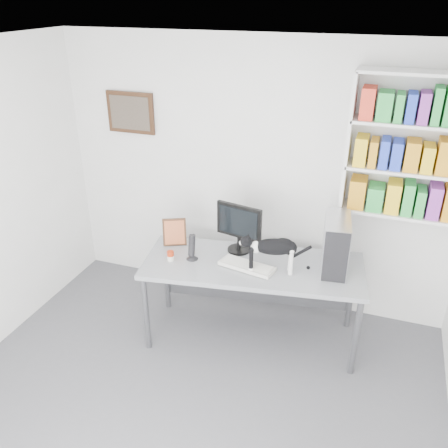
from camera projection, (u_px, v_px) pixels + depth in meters
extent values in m
cube|color=#515055|center=(174.00, 430.00, 3.62)|extent=(4.00, 4.00, 0.01)
cube|color=white|center=(149.00, 63.00, 2.42)|extent=(4.00, 4.00, 0.01)
cube|color=silver|center=(252.00, 177.00, 4.71)|extent=(4.00, 0.01, 2.70)
cube|color=silver|center=(410.00, 147.00, 3.94)|extent=(1.03, 0.28, 1.24)
cube|color=#3F2614|center=(131.00, 113.00, 4.83)|extent=(0.52, 0.04, 0.42)
cube|color=gray|center=(252.00, 301.00, 4.44)|extent=(2.06, 1.07, 0.82)
cube|color=black|center=(239.00, 228.00, 4.36)|extent=(0.48, 0.30, 0.48)
cube|color=beige|center=(247.00, 266.00, 4.18)|extent=(0.52, 0.28, 0.04)
cube|color=silver|center=(335.00, 244.00, 4.09)|extent=(0.27, 0.50, 0.48)
cylinder|color=black|center=(192.00, 247.00, 4.28)|extent=(0.12, 0.12, 0.25)
cube|color=#3F2614|center=(174.00, 232.00, 4.52)|extent=(0.24, 0.18, 0.28)
cylinder|color=#A52A0E|center=(171.00, 256.00, 4.29)|extent=(0.07, 0.07, 0.09)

